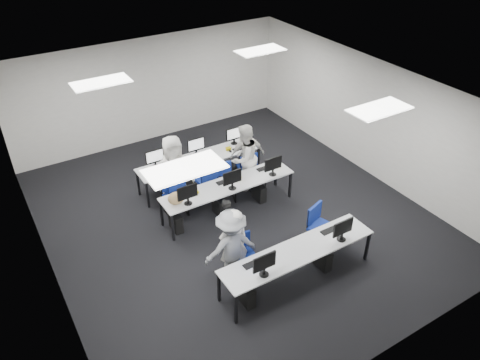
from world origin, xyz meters
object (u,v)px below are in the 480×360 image
desk_mid (228,186)px  chair_2 (175,203)px  student_1 (244,158)px  student_2 (174,172)px  desk_front (298,253)px  chair_1 (321,235)px  chair_6 (206,185)px  photographer (231,246)px  chair_0 (244,262)px  chair_7 (245,172)px  chair_5 (174,195)px  chair_3 (225,188)px  student_0 (234,244)px  chair_4 (254,178)px  student_3 (247,155)px

desk_mid → chair_2: (-1.10, 0.56, -0.39)m
student_1 → student_2: 1.76m
student_1 → desk_front: bearing=57.3°
chair_1 → chair_6: bearing=93.7°
desk_mid → chair_6: 0.90m
desk_mid → photographer: size_ratio=2.01×
desk_mid → student_1: student_1 is taller
chair_0 → chair_7: chair_0 is taller
chair_1 → desk_mid: bearing=97.3°
chair_5 → chair_7: 2.02m
chair_3 → student_0: (-1.15, -2.35, 0.51)m
chair_5 → chair_6: 0.83m
chair_7 → desk_front: bearing=-91.7°
chair_7 → student_2: student_2 is taller
chair_1 → photographer: size_ratio=0.62×
chair_2 → chair_4: chair_2 is taller
desk_mid → chair_0: chair_0 is taller
chair_5 → chair_3: bearing=-20.5°
chair_4 → chair_5: 2.06m
desk_front → student_3: (1.07, 3.48, 0.06)m
chair_6 → chair_3: bearing=-47.8°
desk_mid → chair_1: bearing=-64.3°
chair_3 → student_1: 0.89m
desk_front → chair_5: 3.60m
chair_2 → chair_4: 2.13m
chair_0 → chair_3: 2.56m
chair_3 → student_0: 2.67m
chair_4 → student_1: bearing=143.3°
desk_mid → student_3: 1.39m
chair_7 → student_1: student_1 is taller
photographer → chair_6: bearing=-101.8°
desk_mid → photographer: 2.17m
chair_1 → student_3: size_ratio=0.66×
chair_4 → chair_6: size_ratio=0.89×
chair_7 → photographer: photographer is taller
student_1 → chair_0: bearing=39.7°
chair_6 → chair_7: bearing=1.5°
student_1 → student_2: size_ratio=0.96×
desk_front → student_0: size_ratio=1.99×
chair_0 → chair_6: (0.60, 2.72, 0.04)m
chair_1 → student_2: 3.61m
desk_mid → student_0: bearing=-117.6°
chair_2 → chair_5: (0.10, 0.28, 0.01)m
chair_4 → student_0: bearing=-131.2°
chair_2 → student_2: bearing=60.7°
chair_4 → student_1: (-0.21, 0.15, 0.58)m
desk_front → chair_4: bearing=71.5°
student_1 → photographer: (-1.87, -2.55, -0.06)m
student_2 → photographer: (-0.13, -2.79, -0.10)m
student_1 → chair_1: bearing=75.4°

